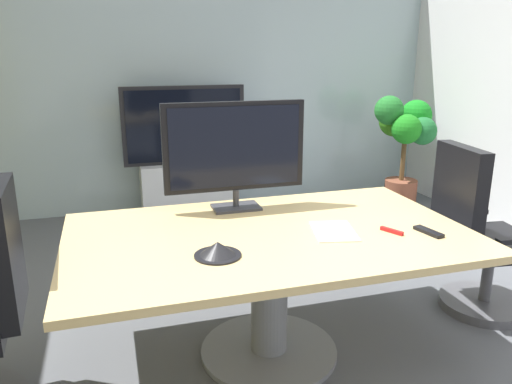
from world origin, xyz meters
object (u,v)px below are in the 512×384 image
Objects in this scene: wall_display_unit at (186,173)px; potted_plant at (404,135)px; conference_phone at (218,250)px; remote_control at (429,232)px; tv_monitor at (235,149)px; conference_table at (270,262)px; office_chair_right at (478,244)px.

wall_display_unit reaches higher than potted_plant.
wall_display_unit reaches higher than conference_phone.
tv_monitor is at bearing 129.30° from remote_control.
remote_control is (0.85, -0.70, -0.35)m from tv_monitor.
office_chair_right reaches higher than conference_table.
potted_plant reaches higher than office_chair_right.
conference_phone is at bearing -136.60° from potted_plant.
tv_monitor reaches higher than potted_plant.
tv_monitor is 1.16m from remote_control.
wall_display_unit is 1.09× the size of potted_plant.
wall_display_unit is at bearing 89.47° from tv_monitor.
office_chair_right is 1.65m from tv_monitor.
tv_monitor is at bearing 68.95° from conference_phone.
potted_plant is at bearing 48.64° from remote_control.
tv_monitor reaches higher than office_chair_right.
conference_table is at bearing 100.22° from office_chair_right.
conference_table is 2.55m from wall_display_unit.
office_chair_right is 6.41× the size of remote_control.
potted_plant is (2.18, 2.14, 0.23)m from conference_table.
tv_monitor reaches higher than conference_phone.
conference_table is 12.24× the size of remote_control.
conference_phone is at bearing -95.75° from wall_display_unit.
conference_table is 1.74× the size of potted_plant.
tv_monitor is at bearing 98.56° from conference_table.
office_chair_right reaches higher than conference_phone.
office_chair_right is at bearing 16.84° from remote_control.
conference_table is 0.84m from remote_control.
wall_display_unit is at bearing 84.25° from conference_phone.
tv_monitor reaches higher than wall_display_unit.
potted_plant is 7.05× the size of remote_control.
tv_monitor is 0.64× the size of wall_display_unit.
office_chair_right is (1.42, 0.08, -0.10)m from conference_table.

